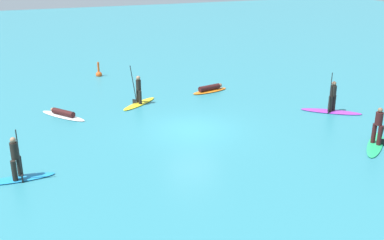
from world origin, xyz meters
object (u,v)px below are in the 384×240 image
(marker_buoy, at_px, (99,74))
(surfer_on_orange_board, at_px, (210,89))
(surfer_on_white_board, at_px, (63,114))
(surfer_on_yellow_board, at_px, (139,97))
(surfer_on_green_board, at_px, (377,136))
(surfer_on_blue_board, at_px, (17,169))
(surfer_on_purple_board, at_px, (332,104))

(marker_buoy, bearing_deg, surfer_on_orange_board, -49.55)
(surfer_on_white_board, height_order, surfer_on_orange_board, surfer_on_orange_board)
(surfer_on_white_board, height_order, surfer_on_yellow_board, surfer_on_yellow_board)
(surfer_on_yellow_board, xyz_separation_m, marker_buoy, (-0.79, 7.55, -0.24))
(surfer_on_green_board, distance_m, marker_buoy, 19.84)
(surfer_on_orange_board, distance_m, surfer_on_blue_board, 14.55)
(surfer_on_white_board, bearing_deg, surfer_on_yellow_board, -119.10)
(surfer_on_white_board, height_order, marker_buoy, marker_buoy)
(surfer_on_green_board, distance_m, surfer_on_blue_board, 15.54)
(surfer_on_blue_board, distance_m, marker_buoy, 16.24)
(surfer_on_purple_board, height_order, surfer_on_yellow_board, surfer_on_yellow_board)
(surfer_on_orange_board, bearing_deg, surfer_on_green_board, -85.15)
(surfer_on_blue_board, bearing_deg, surfer_on_yellow_board, 48.22)
(surfer_on_white_board, relative_size, surfer_on_green_board, 1.01)
(surfer_on_orange_board, xyz_separation_m, surfer_on_yellow_board, (-4.94, -0.83, 0.26))
(surfer_on_white_board, distance_m, surfer_on_blue_board, 7.43)
(surfer_on_white_board, relative_size, marker_buoy, 2.59)
(surfer_on_blue_board, bearing_deg, marker_buoy, 69.02)
(surfer_on_green_board, relative_size, surfer_on_blue_board, 1.06)
(surfer_on_white_board, distance_m, marker_buoy, 8.82)
(surfer_on_green_board, xyz_separation_m, surfer_on_purple_board, (1.18, 4.63, -0.01))
(surfer_on_yellow_board, bearing_deg, surfer_on_green_board, 91.91)
(surfer_on_green_board, relative_size, surfer_on_orange_board, 1.10)
(marker_buoy, bearing_deg, surfer_on_blue_board, -112.60)
(surfer_on_orange_board, xyz_separation_m, marker_buoy, (-5.74, 6.73, 0.02))
(surfer_on_white_board, xyz_separation_m, surfer_on_orange_board, (9.35, 1.32, 0.03))
(surfer_on_green_board, bearing_deg, surfer_on_white_board, 102.10)
(surfer_on_white_board, bearing_deg, marker_buoy, -59.70)
(surfer_on_purple_board, distance_m, marker_buoy, 16.57)
(surfer_on_purple_board, bearing_deg, surfer_on_white_board, 18.89)
(surfer_on_yellow_board, bearing_deg, surfer_on_purple_board, 112.52)
(surfer_on_green_board, relative_size, surfer_on_purple_board, 0.96)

